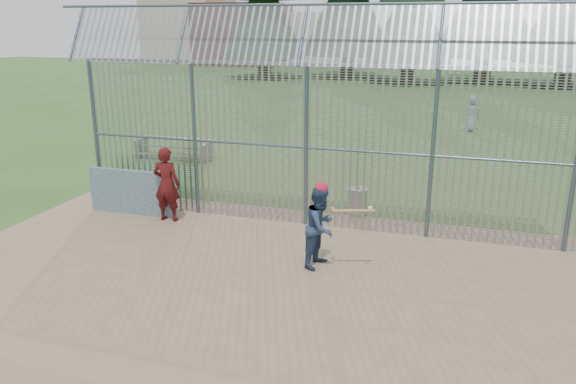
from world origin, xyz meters
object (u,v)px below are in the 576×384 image
(batter, at_px, (321,227))
(bleacher, at_px, (174,148))
(trash_can, at_px, (357,202))
(dugout_wall, at_px, (132,192))
(onlooker, at_px, (167,184))

(batter, xyz_separation_m, bleacher, (-7.58, 7.78, -0.47))
(trash_can, bearing_deg, bleacher, 150.55)
(dugout_wall, bearing_deg, trash_can, 16.37)
(batter, distance_m, onlooker, 4.70)
(dugout_wall, height_order, batter, batter)
(batter, height_order, onlooker, onlooker)
(batter, height_order, trash_can, batter)
(batter, xyz_separation_m, trash_can, (0.16, 3.41, -0.50))
(dugout_wall, relative_size, onlooker, 1.30)
(batter, height_order, bleacher, batter)
(trash_can, xyz_separation_m, bleacher, (-7.74, 4.37, 0.03))
(trash_can, bearing_deg, onlooker, -158.04)
(onlooker, relative_size, bleacher, 0.64)
(onlooker, height_order, trash_can, onlooker)
(onlooker, bearing_deg, bleacher, -65.80)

